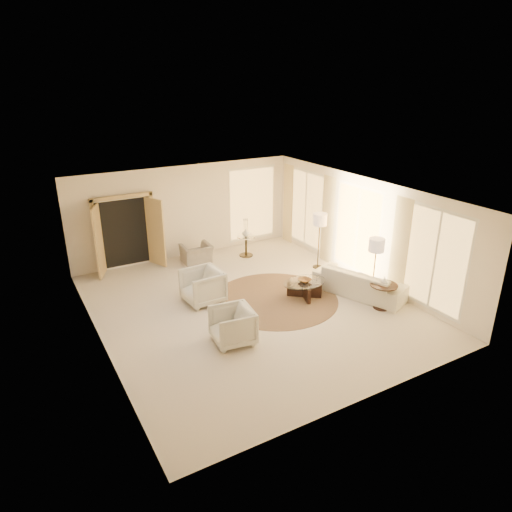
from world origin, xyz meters
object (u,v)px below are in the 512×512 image
armchair_right (232,324)px  end_vase (384,281)px  floor_lamp_near (320,222)px  accent_chair (196,251)px  side_table (246,244)px  side_vase (246,233)px  end_table (383,292)px  bowl (305,280)px  armchair_left (203,285)px  floor_lamp_far (376,248)px  sofa (360,282)px  coffee_table (304,287)px

armchair_right → end_vase: armchair_right is taller
armchair_right → floor_lamp_near: bearing=127.8°
accent_chair → side_table: bearing=172.7°
side_table → side_vase: side_vase is taller
armchair_right → side_table: 4.98m
end_table → bowl: bearing=132.8°
armchair_left → floor_lamp_far: bearing=60.8°
end_vase → side_vase: 4.81m
side_table → accent_chair: bearing=170.3°
armchair_left → bowl: armchair_left is taller
sofa → accent_chair: size_ratio=2.74×
side_table → floor_lamp_near: bearing=-53.9°
floor_lamp_far → bowl: 1.92m
coffee_table → side_vase: (0.10, 3.26, 0.49)m
armchair_left → end_vase: size_ratio=4.92×
floor_lamp_near → floor_lamp_far: (0.00, -2.26, -0.05)m
coffee_table → end_vase: end_vase is taller
sofa → armchair_left: bearing=45.3°
end_table → end_vase: bearing=0.0°
armchair_left → end_table: size_ratio=1.41×
coffee_table → end_vase: 1.96m
armchair_left → side_table: armchair_left is taller
side_table → end_vase: size_ratio=3.41×
end_table → floor_lamp_near: size_ratio=0.40×
armchair_left → side_vase: (2.43, 2.22, 0.29)m
armchair_left → armchair_right: size_ratio=1.09×
armchair_right → accent_chair: bearing=173.8°
sofa → end_table: size_ratio=3.57×
sofa → floor_lamp_far: (0.12, -0.31, 1.00)m
floor_lamp_far → coffee_table: bearing=149.3°
floor_lamp_near → side_vase: size_ratio=6.91×
end_table → bowl: 1.91m
armchair_left → armchair_right: armchair_left is taller
end_vase → sofa: bearing=86.8°
accent_chair → side_vase: bearing=172.7°
coffee_table → side_vase: size_ratio=6.09×
coffee_table → side_table: size_ratio=2.24×
armchair_left → floor_lamp_far: (3.79, -1.91, 0.88)m
end_vase → accent_chair: bearing=119.2°
accent_chair → floor_lamp_near: floor_lamp_near is taller
end_vase → armchair_right: bearing=173.5°
armchair_right → side_table: (2.63, 4.23, -0.04)m
side_vase → accent_chair: bearing=170.3°
sofa → floor_lamp_near: floor_lamp_near is taller
coffee_table → end_vase: size_ratio=7.66×
accent_chair → floor_lamp_far: floor_lamp_far is taller
armchair_left → accent_chair: bearing=158.1°
end_table → accent_chair: bearing=119.2°
sofa → side_vase: (-1.24, 3.82, 0.41)m
armchair_right → bowl: bearing=118.3°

